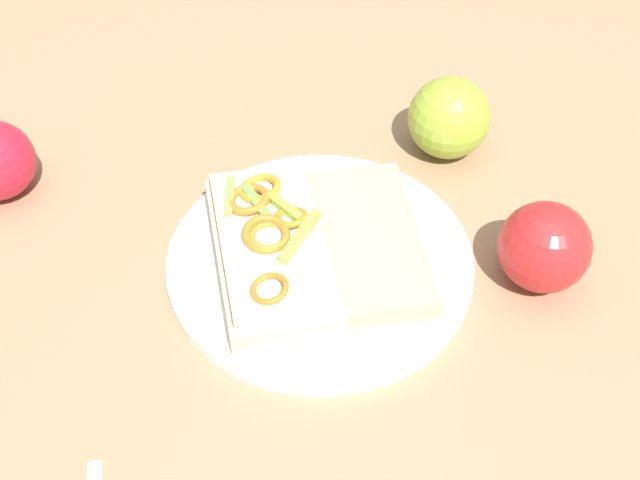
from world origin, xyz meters
TOP-DOWN VIEW (x-y plane):
  - ground_plane at (0.00, 0.00)m, footprint 2.00×2.00m
  - plate at (0.00, 0.00)m, footprint 0.26×0.26m
  - sandwich at (-0.03, 0.03)m, footprint 0.19×0.18m
  - bread_slice_side at (0.03, -0.03)m, footprint 0.18×0.17m
  - apple_1 at (0.08, -0.16)m, footprint 0.08×0.08m
  - apple_2 at (0.19, -0.03)m, footprint 0.11×0.11m

SIDE VIEW (x-z plane):
  - ground_plane at x=0.00m, z-range 0.00..0.00m
  - plate at x=0.00m, z-range 0.00..0.01m
  - bread_slice_side at x=0.03m, z-range 0.01..0.03m
  - sandwich at x=-0.03m, z-range 0.01..0.05m
  - apple_1 at x=0.08m, z-range 0.00..0.08m
  - apple_2 at x=0.19m, z-range 0.00..0.08m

